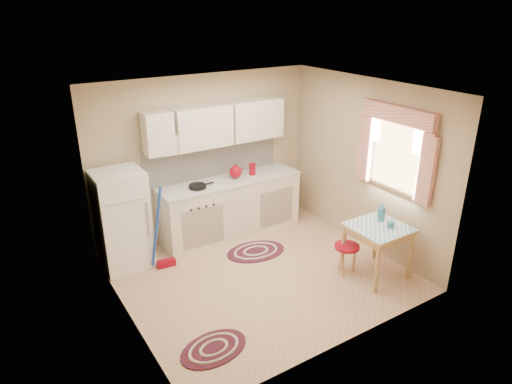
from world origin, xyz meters
TOP-DOWN VIEW (x-y plane):
  - room_shell at (0.16, 0.24)m, footprint 3.64×3.60m
  - fridge at (-1.46, 1.25)m, footprint 0.65×0.60m
  - broom at (-1.01, 0.90)m, footprint 0.29×0.15m
  - base_cabinets at (0.26, 1.30)m, footprint 2.25×0.60m
  - countertop at (0.26, 1.30)m, footprint 2.27×0.62m
  - frying_pan at (-0.31, 1.25)m, footprint 0.26×0.26m
  - red_kettle at (0.36, 1.30)m, footprint 0.24×0.23m
  - red_canister at (0.67, 1.30)m, footprint 0.11×0.11m
  - table at (1.31, -0.81)m, footprint 0.72×0.72m
  - stool at (1.00, -0.56)m, footprint 0.39×0.39m
  - coffee_pot at (1.46, -0.69)m, footprint 0.16×0.15m
  - mug at (1.41, -0.91)m, footprint 0.10×0.10m
  - rug_center at (0.26, 0.57)m, footprint 0.96×0.71m
  - rug_left at (-1.23, -0.94)m, footprint 0.82×0.59m

SIDE VIEW (x-z plane):
  - rug_center at x=0.26m, z-range 0.00..0.02m
  - rug_left at x=-1.23m, z-range 0.00..0.02m
  - stool at x=1.00m, z-range 0.00..0.42m
  - table at x=1.31m, z-range 0.00..0.72m
  - base_cabinets at x=0.26m, z-range 0.00..0.88m
  - broom at x=-1.01m, z-range 0.00..1.20m
  - fridge at x=-1.46m, z-range 0.00..1.40m
  - mug at x=1.41m, z-range 0.72..0.82m
  - coffee_pot at x=1.46m, z-range 0.72..0.99m
  - countertop at x=0.26m, z-range 0.88..0.92m
  - frying_pan at x=-0.31m, z-range 0.92..0.97m
  - red_canister at x=0.67m, z-range 0.92..1.08m
  - red_kettle at x=0.36m, z-range 0.92..1.13m
  - room_shell at x=0.16m, z-range 0.34..2.86m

